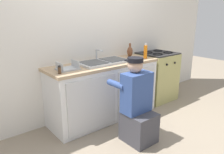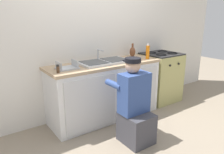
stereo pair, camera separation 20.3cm
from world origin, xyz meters
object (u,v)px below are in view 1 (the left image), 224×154
at_px(plumber_person, 137,107).
at_px(soap_bottle_orange, 145,52).
at_px(dish_rack_tray, 68,68).
at_px(vase_decorative, 130,51).
at_px(stove_range, 156,76).
at_px(spice_bottle_pepper, 59,70).
at_px(sink_double_basin, 104,62).

relative_size(plumber_person, soap_bottle_orange, 4.42).
height_order(soap_bottle_orange, dish_rack_tray, soap_bottle_orange).
bearing_deg(vase_decorative, stove_range, -12.39).
xyz_separation_m(spice_bottle_pepper, vase_decorative, (1.47, 0.29, 0.04)).
height_order(stove_range, dish_rack_tray, dish_rack_tray).
distance_m(soap_bottle_orange, vase_decorative, 0.30).
bearing_deg(spice_bottle_pepper, stove_range, 4.29).
distance_m(stove_range, spice_bottle_pepper, 2.14).
xyz_separation_m(sink_double_basin, spice_bottle_pepper, (-0.81, -0.16, 0.03)).
bearing_deg(sink_double_basin, dish_rack_tray, -177.12).
height_order(stove_range, plumber_person, plumber_person).
bearing_deg(vase_decorative, sink_double_basin, -169.04).
bearing_deg(soap_bottle_orange, spice_bottle_pepper, 179.92).
height_order(spice_bottle_pepper, vase_decorative, vase_decorative).
relative_size(spice_bottle_pepper, dish_rack_tray, 0.37).
height_order(sink_double_basin, soap_bottle_orange, soap_bottle_orange).
bearing_deg(stove_range, soap_bottle_orange, -163.02).
relative_size(sink_double_basin, dish_rack_tray, 2.86).
xyz_separation_m(sink_double_basin, stove_range, (1.27, -0.00, -0.46)).
xyz_separation_m(plumber_person, vase_decorative, (0.74, 0.94, 0.53)).
bearing_deg(sink_double_basin, stove_range, -0.10).
relative_size(stove_range, plumber_person, 0.85).
distance_m(plumber_person, dish_rack_tray, 1.06).
xyz_separation_m(soap_bottle_orange, vase_decorative, (-0.08, 0.29, -0.02)).
relative_size(stove_range, spice_bottle_pepper, 8.89).
distance_m(sink_double_basin, plumber_person, 0.93).
height_order(plumber_person, soap_bottle_orange, soap_bottle_orange).
relative_size(soap_bottle_orange, vase_decorative, 1.09).
distance_m(plumber_person, vase_decorative, 1.30).
bearing_deg(stove_range, vase_decorative, 167.61).
bearing_deg(vase_decorative, soap_bottle_orange, -74.14).
distance_m(dish_rack_tray, vase_decorative, 1.31).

